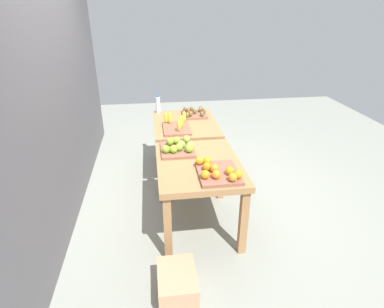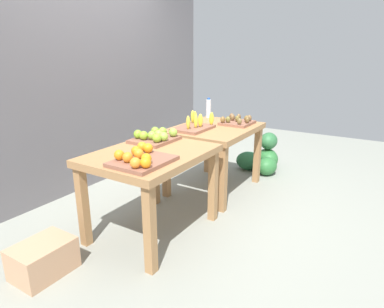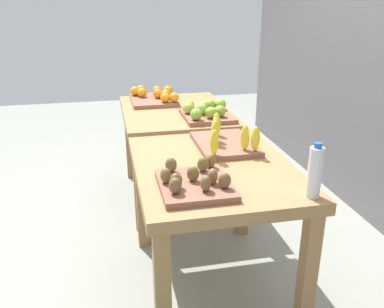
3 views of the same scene
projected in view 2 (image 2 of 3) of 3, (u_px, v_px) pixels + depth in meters
name	position (u px, v px, depth m)	size (l,w,h in m)	color
ground_plane	(188.00, 206.00, 3.35)	(8.00, 8.00, 0.00)	gray
back_wall	(84.00, 54.00, 3.59)	(4.40, 0.12, 3.00)	slate
display_table_left	(152.00, 164.00, 2.71)	(1.04, 0.80, 0.73)	#A27548
display_table_right	(215.00, 136.00, 3.62)	(1.04, 0.80, 0.73)	#A27548
orange_bin	(140.00, 158.00, 2.38)	(0.45, 0.39, 0.11)	#8B5844
apple_bin	(155.00, 137.00, 2.98)	(0.40, 0.36, 0.11)	#8B5844
banana_crate	(194.00, 126.00, 3.46)	(0.44, 0.32, 0.17)	#8B5844
kiwi_bin	(237.00, 121.00, 3.71)	(0.36, 0.32, 0.10)	#8B5844
water_bottle	(209.00, 108.00, 4.08)	(0.06, 0.06, 0.25)	silver
watermelon_pile	(262.00, 157.00, 4.36)	(0.64, 0.63, 0.50)	#2E7035
cardboard_produce_box	(43.00, 259.00, 2.30)	(0.40, 0.30, 0.24)	tan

